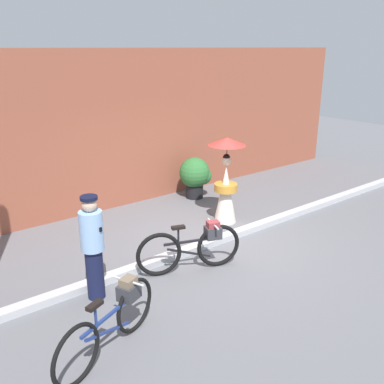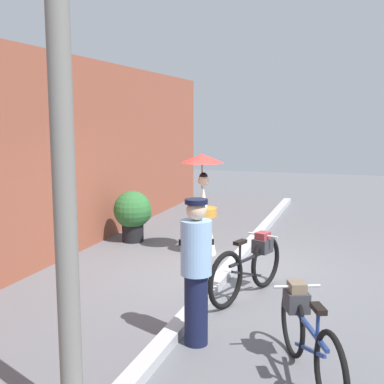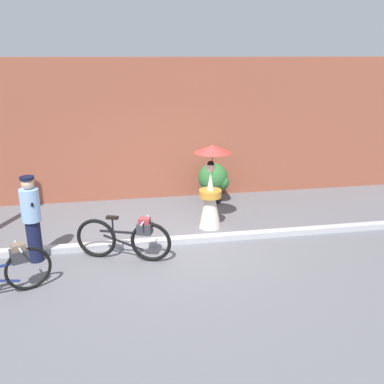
{
  "view_description": "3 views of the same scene",
  "coord_description": "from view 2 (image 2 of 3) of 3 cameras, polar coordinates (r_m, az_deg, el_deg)",
  "views": [
    {
      "loc": [
        -4.93,
        -5.59,
        3.6
      ],
      "look_at": [
        -0.26,
        0.44,
        0.99
      ],
      "focal_mm": 39.62,
      "sensor_mm": 36.0,
      "label": 1
    },
    {
      "loc": [
        -7.56,
        -1.89,
        2.48
      ],
      "look_at": [
        0.1,
        0.68,
        1.26
      ],
      "focal_mm": 46.17,
      "sensor_mm": 36.0,
      "label": 2
    },
    {
      "loc": [
        -1.07,
        -7.82,
        3.67
      ],
      "look_at": [
        0.42,
        0.51,
        0.9
      ],
      "focal_mm": 39.84,
      "sensor_mm": 36.0,
      "label": 3
    }
  ],
  "objects": [
    {
      "name": "sidewalk_curb",
      "position": [
        8.16,
        4.34,
        -8.68
      ],
      "size": [
        14.0,
        0.2,
        0.12
      ],
      "primitive_type": "cube",
      "color": "#B2B2B7",
      "rests_on": "ground_plane"
    },
    {
      "name": "bicycle_far_side",
      "position": [
        5.0,
        13.11,
        -15.65
      ],
      "size": [
        1.7,
        0.79,
        0.84
      ],
      "color": "black",
      "rests_on": "ground_plane"
    },
    {
      "name": "bicycle_near_officer",
      "position": [
        7.01,
        6.66,
        -8.4
      ],
      "size": [
        1.73,
        0.7,
        0.85
      ],
      "color": "black",
      "rests_on": "ground_plane"
    },
    {
      "name": "person_with_parasol",
      "position": [
        8.96,
        1.29,
        -1.46
      ],
      "size": [
        0.79,
        0.79,
        1.84
      ],
      "color": "silver",
      "rests_on": "ground_plane"
    },
    {
      "name": "person_officer",
      "position": [
        5.4,
        0.49,
        -8.82
      ],
      "size": [
        0.34,
        0.37,
        1.63
      ],
      "color": "#141938",
      "rests_on": "ground_plane"
    },
    {
      "name": "utility_pole",
      "position": [
        3.86,
        -14.8,
        7.12
      ],
      "size": [
        0.18,
        0.18,
        4.8
      ],
      "primitive_type": "cylinder",
      "color": "slate",
      "rests_on": "ground_plane"
    },
    {
      "name": "ground_plane",
      "position": [
        8.18,
        4.33,
        -9.08
      ],
      "size": [
        30.0,
        30.0,
        0.0
      ],
      "primitive_type": "plane",
      "color": "slate"
    },
    {
      "name": "building_wall",
      "position": [
        9.11,
        -15.1,
        3.96
      ],
      "size": [
        14.0,
        0.4,
        3.59
      ],
      "primitive_type": "cube",
      "color": "brown",
      "rests_on": "ground_plane"
    },
    {
      "name": "potted_plant_by_door",
      "position": [
        10.01,
        -6.76,
        -2.4
      ],
      "size": [
        0.78,
        0.76,
        1.03
      ],
      "color": "black",
      "rests_on": "ground_plane"
    }
  ]
}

